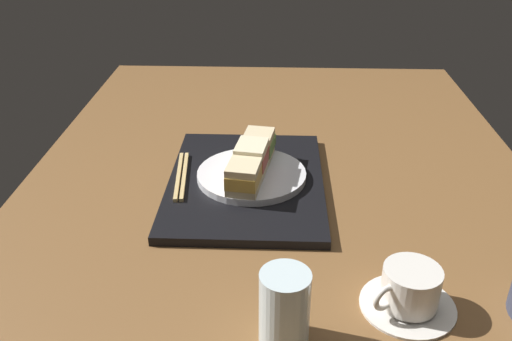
{
  "coord_description": "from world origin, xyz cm",
  "views": [
    {
      "loc": [
        94.06,
        -0.93,
        52.95
      ],
      "look_at": [
        5.92,
        -4.43,
        5.0
      ],
      "focal_mm": 38.63,
      "sensor_mm": 36.0,
      "label": 1
    }
  ],
  "objects_px": {
    "sandwich_middle": "(252,158)",
    "coffee_cup": "(409,291)",
    "sandwich_far": "(244,176)",
    "sandwich_near": "(258,145)",
    "chopsticks_pair": "(181,176)",
    "drinking_glass": "(284,308)",
    "sandwich_plate": "(252,175)"
  },
  "relations": [
    {
      "from": "sandwich_middle",
      "to": "coffee_cup",
      "type": "height_order",
      "value": "sandwich_middle"
    },
    {
      "from": "sandwich_middle",
      "to": "coffee_cup",
      "type": "bearing_deg",
      "value": 35.21
    },
    {
      "from": "sandwich_middle",
      "to": "sandwich_far",
      "type": "bearing_deg",
      "value": -9.34
    },
    {
      "from": "sandwich_middle",
      "to": "sandwich_near",
      "type": "bearing_deg",
      "value": 170.66
    },
    {
      "from": "sandwich_near",
      "to": "chopsticks_pair",
      "type": "relative_size",
      "value": 0.45
    },
    {
      "from": "sandwich_near",
      "to": "drinking_glass",
      "type": "distance_m",
      "value": 0.46
    },
    {
      "from": "sandwich_near",
      "to": "drinking_glass",
      "type": "relative_size",
      "value": 0.77
    },
    {
      "from": "sandwich_far",
      "to": "chopsticks_pair",
      "type": "bearing_deg",
      "value": -116.47
    },
    {
      "from": "sandwich_plate",
      "to": "sandwich_middle",
      "type": "xyz_separation_m",
      "value": [
        0.0,
        0.0,
        0.04
      ]
    },
    {
      "from": "sandwich_plate",
      "to": "drinking_glass",
      "type": "height_order",
      "value": "drinking_glass"
    },
    {
      "from": "sandwich_near",
      "to": "sandwich_middle",
      "type": "xyz_separation_m",
      "value": [
        0.06,
        -0.01,
        0.0
      ]
    },
    {
      "from": "sandwich_plate",
      "to": "sandwich_middle",
      "type": "distance_m",
      "value": 0.04
    },
    {
      "from": "sandwich_far",
      "to": "sandwich_plate",
      "type": "bearing_deg",
      "value": 170.66
    },
    {
      "from": "sandwich_plate",
      "to": "coffee_cup",
      "type": "height_order",
      "value": "coffee_cup"
    },
    {
      "from": "chopsticks_pair",
      "to": "sandwich_near",
      "type": "bearing_deg",
      "value": 114.64
    },
    {
      "from": "sandwich_near",
      "to": "drinking_glass",
      "type": "bearing_deg",
      "value": 6.11
    },
    {
      "from": "sandwich_near",
      "to": "coffee_cup",
      "type": "height_order",
      "value": "sandwich_near"
    },
    {
      "from": "sandwich_near",
      "to": "drinking_glass",
      "type": "height_order",
      "value": "drinking_glass"
    },
    {
      "from": "chopsticks_pair",
      "to": "sandwich_far",
      "type": "bearing_deg",
      "value": 63.53
    },
    {
      "from": "sandwich_plate",
      "to": "sandwich_far",
      "type": "relative_size",
      "value": 2.57
    },
    {
      "from": "coffee_cup",
      "to": "chopsticks_pair",
      "type": "bearing_deg",
      "value": -131.64
    },
    {
      "from": "chopsticks_pair",
      "to": "sandwich_plate",
      "type": "bearing_deg",
      "value": 91.02
    },
    {
      "from": "coffee_cup",
      "to": "sandwich_middle",
      "type": "bearing_deg",
      "value": -144.79
    },
    {
      "from": "sandwich_plate",
      "to": "chopsticks_pair",
      "type": "xyz_separation_m",
      "value": [
        0.0,
        -0.13,
        -0.0
      ]
    },
    {
      "from": "coffee_cup",
      "to": "drinking_glass",
      "type": "bearing_deg",
      "value": -68.63
    },
    {
      "from": "coffee_cup",
      "to": "drinking_glass",
      "type": "xyz_separation_m",
      "value": [
        0.07,
        -0.17,
        0.02
      ]
    },
    {
      "from": "sandwich_middle",
      "to": "sandwich_far",
      "type": "distance_m",
      "value": 0.06
    },
    {
      "from": "sandwich_plate",
      "to": "coffee_cup",
      "type": "distance_m",
      "value": 0.4
    },
    {
      "from": "drinking_glass",
      "to": "sandwich_plate",
      "type": "bearing_deg",
      "value": -171.4
    },
    {
      "from": "chopsticks_pair",
      "to": "coffee_cup",
      "type": "distance_m",
      "value": 0.49
    },
    {
      "from": "sandwich_near",
      "to": "sandwich_far",
      "type": "bearing_deg",
      "value": -9.34
    },
    {
      "from": "sandwich_middle",
      "to": "sandwich_plate",
      "type": "bearing_deg",
      "value": 0.0
    }
  ]
}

